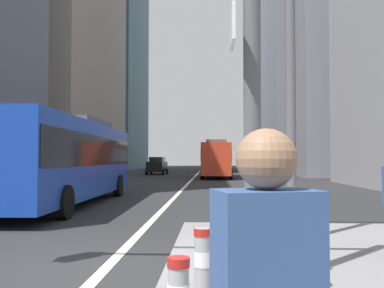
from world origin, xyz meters
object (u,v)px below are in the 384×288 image
city_bus_blue_oncoming (67,157)px  city_bus_red_receding (217,158)px  car_oncoming_mid (157,165)px  car_receding_near (215,165)px  bollard_right (203,264)px  city_bus_red_distant (218,158)px

city_bus_blue_oncoming → city_bus_red_receding: same height
car_oncoming_mid → car_receding_near: size_ratio=1.07×
car_oncoming_mid → bollard_right: 43.00m
city_bus_red_receding → car_oncoming_mid: bearing=130.3°
city_bus_blue_oncoming → city_bus_red_distant: 45.28m
city_bus_blue_oncoming → bollard_right: (5.44, -11.30, -1.20)m
car_oncoming_mid → city_bus_red_receding: bearing=-49.7°
car_oncoming_mid → car_receding_near: 7.25m
city_bus_blue_oncoming → car_receding_near: size_ratio=2.88×
city_bus_blue_oncoming → city_bus_red_distant: same height
city_bus_blue_oncoming → car_oncoming_mid: city_bus_blue_oncoming is taller
city_bus_blue_oncoming → city_bus_red_receding: size_ratio=1.10×
car_oncoming_mid → car_receding_near: bearing=25.9°
city_bus_red_distant → bollard_right: 56.15m
city_bus_red_receding → bollard_right: (-0.53, -34.78, -1.20)m
car_receding_near → city_bus_red_receding: bearing=-89.5°
city_bus_red_receding → bollard_right: 34.81m
city_bus_red_receding → city_bus_red_distant: bearing=89.0°
city_bus_red_receding → city_bus_red_distant: size_ratio=0.94×
car_receding_near → bollard_right: car_receding_near is taller
city_bus_red_distant → car_oncoming_mid: size_ratio=2.59×
city_bus_red_receding → car_oncoming_mid: city_bus_red_receding is taller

